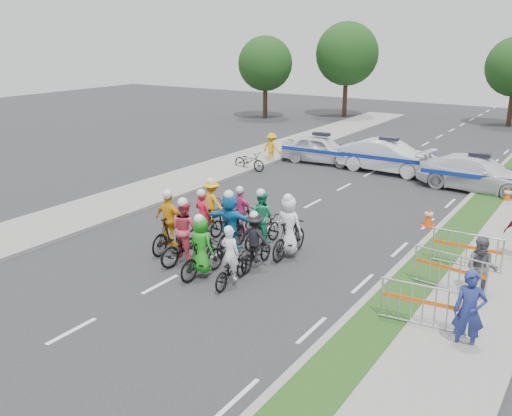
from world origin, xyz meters
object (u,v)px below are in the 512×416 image
Objects in this scene: rider_1 at (202,252)px; tree_3 at (347,54)px; parked_bike at (249,161)px; rider_5 at (231,227)px; rider_8 at (262,225)px; cone_1 at (508,195)px; rider_0 at (231,265)px; barrier_1 at (449,274)px; rider_2 at (186,238)px; barrier_2 at (466,252)px; police_car_2 at (478,174)px; police_car_0 at (321,149)px; tree_0 at (265,64)px; cone_0 at (429,217)px; rider_9 at (241,217)px; rider_7 at (289,232)px; rider_3 at (170,228)px; rider_4 at (255,245)px; rider_6 at (204,225)px; police_car_1 at (388,156)px; marshal_hiviz at (272,148)px; spectator_1 at (481,269)px; barrier_0 at (423,308)px; rider_10 at (212,208)px.

tree_3 is at bearing -68.52° from rider_1.
tree_3 reaches higher than parked_bike.
rider_5 is 1.06× the size of rider_8.
rider_1 is 2.65× the size of cone_1.
rider_0 is 0.86× the size of barrier_1.
rider_2 is at bearing -20.77° from rider_0.
police_car_2 is at bearing 100.43° from barrier_2.
police_car_0 is 9.95m from cone_1.
rider_1 is 0.29× the size of tree_0.
cone_0 is (-2.03, 3.30, -0.22)m from barrier_2.
rider_9 is 11.92m from police_car_0.
rider_9 is at bearing -17.17° from rider_7.
rider_1 is at bearing 168.19° from police_car_2.
rider_9 is at bearing -119.32° from rider_3.
rider_6 is at bearing -21.26° from rider_4.
rider_4 reaches higher than barrier_1.
rider_7 is at bearing -101.88° from rider_0.
parked_bike is at bearing -68.39° from rider_5.
police_car_1 is 3.09× the size of marshal_hiviz.
rider_9 is 0.88× the size of barrier_2.
rider_8 is 1.09× the size of rider_9.
tree_0 is at bearing 128.88° from spectator_1.
spectator_1 reaches higher than cone_0.
rider_9 is at bearing -50.69° from rider_4.
rider_6 is at bearing -60.40° from rider_2.
rider_6 is 2.93m from rider_7.
rider_6 is at bearing 158.39° from police_car_2.
spectator_1 is 2.49m from barrier_0.
tree_3 is at bearing 129.56° from cone_1.
barrier_1 is at bearing -146.75° from police_car_0.
rider_8 is 2.73× the size of cone_0.
rider_1 is 0.92× the size of rider_7.
rider_8 reaches higher than police_car_2.
cone_0 is at bearing -59.54° from tree_3.
rider_6 is at bearing 176.74° from police_car_1.
rider_10 is 0.92× the size of barrier_2.
rider_3 reaches higher than marshal_hiviz.
rider_3 is 1.01× the size of barrier_0.
rider_7 is 5.28m from barrier_0.
rider_5 reaches higher than spectator_1.
rider_3 is at bearing -157.14° from barrier_2.
tree_3 reaches higher than marshal_hiviz.
rider_1 is 0.90× the size of rider_2.
marshal_hiviz is 2.19× the size of cone_1.
spectator_1 is (6.84, -11.96, 0.05)m from police_car_1.
barrier_1 is at bearing -61.05° from tree_3.
rider_5 reaches higher than marshal_hiviz.
cone_1 is at bearing -114.66° from rider_7.
barrier_1 is at bearing -90.00° from barrier_2.
rider_6 is at bearing -44.71° from rider_0.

